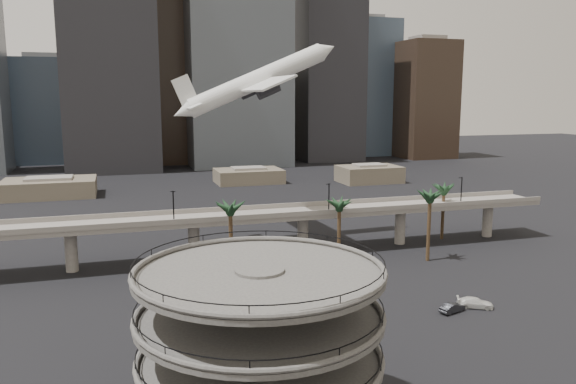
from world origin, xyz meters
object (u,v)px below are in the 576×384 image
object	(u,v)px
parking_ramp	(260,338)
airborne_jet	(257,81)
overpass	(250,220)
car_b	(452,308)
car_c	(475,303)
car_a	(264,337)

from	to	relation	value
parking_ramp	airborne_jet	bearing A→B (deg)	76.02
overpass	car_b	xyz separation A→B (m)	(21.44, -37.40, -6.64)
airborne_jet	car_b	size ratio (longest dim) A/B	8.71
overpass	airborne_jet	bearing A→B (deg)	68.41
parking_ramp	car_b	world-z (taller)	parking_ramp
overpass	car_b	world-z (taller)	overpass
car_b	car_c	xyz separation A→B (m)	(4.31, 0.60, 0.07)
airborne_jet	car_a	bearing A→B (deg)	-106.53
overpass	car_a	world-z (taller)	overpass
car_a	overpass	bearing A→B (deg)	14.54
overpass	airborne_jet	xyz separation A→B (m)	(4.56, 11.54, 27.13)
airborne_jet	parking_ramp	bearing A→B (deg)	-107.10
parking_ramp	overpass	world-z (taller)	parking_ramp
car_b	parking_ramp	bearing A→B (deg)	104.27
parking_ramp	car_a	world-z (taller)	parking_ramp
airborne_jet	car_c	world-z (taller)	airborne_jet
car_a	car_b	size ratio (longest dim) A/B	0.97
airborne_jet	car_b	bearing A→B (deg)	-74.09
parking_ramp	airborne_jet	xyz separation A→B (m)	(17.56, 70.53, 24.64)
car_c	car_b	bearing A→B (deg)	125.96
overpass	car_b	distance (m)	43.62
car_b	car_c	distance (m)	4.36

